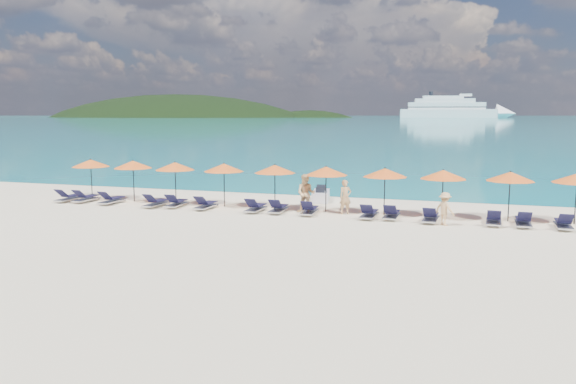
% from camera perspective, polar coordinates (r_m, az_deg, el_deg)
% --- Properties ---
extents(ground, '(1400.00, 1400.00, 0.00)m').
position_cam_1_polar(ground, '(23.18, -2.22, -3.93)').
color(ground, beige).
extents(sea, '(1600.00, 1300.00, 0.01)m').
position_cam_1_polar(sea, '(681.42, 16.84, 7.29)').
color(sea, '#1FA9B2').
rests_on(sea, ground).
extents(headland_main, '(374.00, 242.00, 126.50)m').
position_cam_1_polar(headland_main, '(641.54, -11.39, 4.05)').
color(headland_main, black).
rests_on(headland_main, ground).
extents(headland_small, '(162.00, 126.00, 85.50)m').
position_cam_1_polar(headland_small, '(603.66, 2.17, 4.25)').
color(headland_small, black).
rests_on(headland_small, ground).
extents(cruise_ship, '(114.00, 32.95, 31.35)m').
position_cam_1_polar(cruise_ship, '(594.97, 16.88, 8.02)').
color(cruise_ship, white).
rests_on(cruise_ship, ground).
extents(jetski, '(1.26, 2.41, 0.82)m').
position_cam_1_polar(jetski, '(30.83, 3.36, -0.31)').
color(jetski, silver).
rests_on(jetski, ground).
extents(beachgoer_a, '(0.72, 0.66, 1.64)m').
position_cam_1_polar(beachgoer_a, '(26.91, 5.85, -0.52)').
color(beachgoer_a, '#E0AD6F').
rests_on(beachgoer_a, ground).
extents(beachgoer_b, '(0.95, 0.60, 1.88)m').
position_cam_1_polar(beachgoer_b, '(27.09, 1.84, -0.16)').
color(beachgoer_b, '#E0AD6F').
rests_on(beachgoer_b, ground).
extents(beachgoer_c, '(1.01, 0.88, 1.44)m').
position_cam_1_polar(beachgoer_c, '(24.99, 15.64, -1.67)').
color(beachgoer_c, '#E0AD6F').
rests_on(beachgoer_c, ground).
extents(umbrella_0, '(2.10, 2.10, 2.28)m').
position_cam_1_polar(umbrella_0, '(33.30, -19.41, 2.78)').
color(umbrella_0, black).
rests_on(umbrella_0, ground).
extents(umbrella_1, '(2.10, 2.10, 2.28)m').
position_cam_1_polar(umbrella_1, '(31.72, -15.47, 2.71)').
color(umbrella_1, black).
rests_on(umbrella_1, ground).
extents(umbrella_2, '(2.10, 2.10, 2.28)m').
position_cam_1_polar(umbrella_2, '(30.22, -11.40, 2.59)').
color(umbrella_2, black).
rests_on(umbrella_2, ground).
extents(umbrella_3, '(2.10, 2.10, 2.28)m').
position_cam_1_polar(umbrella_3, '(29.04, -6.53, 2.48)').
color(umbrella_3, black).
rests_on(umbrella_3, ground).
extents(umbrella_4, '(2.10, 2.10, 2.28)m').
position_cam_1_polar(umbrella_4, '(28.16, -1.35, 2.36)').
color(umbrella_4, black).
rests_on(umbrella_4, ground).
extents(umbrella_5, '(2.10, 2.10, 2.28)m').
position_cam_1_polar(umbrella_5, '(27.24, 3.89, 2.15)').
color(umbrella_5, black).
rests_on(umbrella_5, ground).
extents(umbrella_6, '(2.10, 2.10, 2.28)m').
position_cam_1_polar(umbrella_6, '(26.80, 9.82, 1.95)').
color(umbrella_6, black).
rests_on(umbrella_6, ground).
extents(umbrella_7, '(2.10, 2.10, 2.28)m').
position_cam_1_polar(umbrella_7, '(26.56, 15.49, 1.72)').
color(umbrella_7, black).
rests_on(umbrella_7, ground).
extents(umbrella_8, '(2.10, 2.10, 2.28)m').
position_cam_1_polar(umbrella_8, '(26.70, 21.65, 1.48)').
color(umbrella_8, black).
rests_on(umbrella_8, ground).
extents(lounger_0, '(0.73, 1.74, 0.66)m').
position_cam_1_polar(lounger_0, '(32.91, -21.38, -0.50)').
color(lounger_0, silver).
rests_on(lounger_0, ground).
extents(lounger_1, '(0.70, 1.73, 0.66)m').
position_cam_1_polar(lounger_1, '(32.37, -19.85, -0.56)').
color(lounger_1, silver).
rests_on(lounger_1, ground).
extents(lounger_2, '(0.73, 1.74, 0.66)m').
position_cam_1_polar(lounger_2, '(31.26, -17.49, -0.74)').
color(lounger_2, silver).
rests_on(lounger_2, ground).
extents(lounger_3, '(0.75, 1.74, 0.66)m').
position_cam_1_polar(lounger_3, '(29.66, -13.27, -1.04)').
color(lounger_3, silver).
rests_on(lounger_3, ground).
extents(lounger_4, '(0.68, 1.72, 0.66)m').
position_cam_1_polar(lounger_4, '(29.36, -11.27, -1.07)').
color(lounger_4, silver).
rests_on(lounger_4, ground).
extents(lounger_5, '(0.68, 1.72, 0.66)m').
position_cam_1_polar(lounger_5, '(28.48, -8.36, -1.28)').
color(lounger_5, silver).
rests_on(lounger_5, ground).
extents(lounger_6, '(0.67, 1.72, 0.66)m').
position_cam_1_polar(lounger_6, '(27.45, -3.31, -1.56)').
color(lounger_6, silver).
rests_on(lounger_6, ground).
extents(lounger_7, '(0.65, 1.71, 0.66)m').
position_cam_1_polar(lounger_7, '(27.17, -0.98, -1.64)').
color(lounger_7, silver).
rests_on(lounger_7, ground).
extents(lounger_8, '(0.71, 1.73, 0.66)m').
position_cam_1_polar(lounger_8, '(26.69, 2.19, -1.82)').
color(lounger_8, silver).
rests_on(lounger_8, ground).
extents(lounger_9, '(0.70, 1.73, 0.66)m').
position_cam_1_polar(lounger_9, '(26.01, 8.24, -2.16)').
color(lounger_9, silver).
rests_on(lounger_9, ground).
extents(lounger_10, '(0.66, 1.71, 0.66)m').
position_cam_1_polar(lounger_10, '(26.02, 10.48, -2.21)').
color(lounger_10, silver).
rests_on(lounger_10, ground).
extents(lounger_11, '(0.71, 1.73, 0.66)m').
position_cam_1_polar(lounger_11, '(25.64, 14.28, -2.48)').
color(lounger_11, silver).
rests_on(lounger_11, ground).
extents(lounger_12, '(0.70, 1.73, 0.66)m').
position_cam_1_polar(lounger_12, '(25.82, 20.17, -2.65)').
color(lounger_12, silver).
rests_on(lounger_12, ground).
extents(lounger_13, '(0.66, 1.71, 0.66)m').
position_cam_1_polar(lounger_13, '(25.93, 22.79, -2.75)').
color(lounger_13, silver).
rests_on(lounger_13, ground).
extents(lounger_14, '(0.66, 1.71, 0.66)m').
position_cam_1_polar(lounger_14, '(26.09, 26.20, -2.88)').
color(lounger_14, silver).
rests_on(lounger_14, ground).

